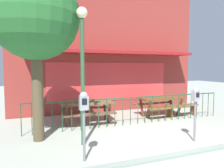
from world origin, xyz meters
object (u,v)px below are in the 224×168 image
object	(u,v)px
parking_meter_near	(196,100)
street_tree	(36,17)
picnic_table_left	(87,106)
parking_meter_far	(84,108)
patio_bench	(182,108)
street_lamp	(82,55)
picnic_table_right	(161,101)

from	to	relation	value
parking_meter_near	street_tree	size ratio (longest dim) A/B	0.32
picnic_table_left	parking_meter_far	bearing A→B (deg)	-104.91
patio_bench	parking_meter_far	distance (m)	5.43
parking_meter_far	street_tree	xyz separation A→B (m)	(-0.87, 1.68, 2.15)
parking_meter_near	patio_bench	bearing A→B (deg)	56.91
street_tree	street_lamp	xyz separation A→B (m)	(1.07, -0.73, -0.99)
picnic_table_left	street_tree	distance (m)	3.40
street_tree	street_lamp	distance (m)	1.63
parking_meter_near	parking_meter_far	xyz separation A→B (m)	(-3.05, -0.12, 0.02)
parking_meter_near	picnic_table_right	bearing A→B (deg)	73.60
parking_meter_far	street_tree	size ratio (longest dim) A/B	0.33
parking_meter_far	picnic_table_right	bearing A→B (deg)	37.36
picnic_table_left	parking_meter_near	size ratio (longest dim) A/B	1.29
picnic_table_left	street_lamp	world-z (taller)	street_lamp
patio_bench	street_lamp	distance (m)	5.18
parking_meter_near	parking_meter_far	world-z (taller)	parking_meter_far
picnic_table_left	street_tree	world-z (taller)	street_tree
parking_meter_far	street_lamp	xyz separation A→B (m)	(0.19, 0.95, 1.16)
parking_meter_far	street_lamp	distance (m)	1.51
picnic_table_left	street_lamp	xyz separation A→B (m)	(-0.59, -1.99, 1.70)
picnic_table_left	picnic_table_right	world-z (taller)	same
patio_bench	parking_meter_far	world-z (taller)	parking_meter_far
picnic_table_left	street_lamp	distance (m)	2.68
street_tree	picnic_table_right	bearing A→B (deg)	15.16
picnic_table_left	street_lamp	bearing A→B (deg)	-106.45
picnic_table_right	street_lamp	world-z (taller)	street_lamp
patio_bench	parking_meter_near	bearing A→B (deg)	-123.09
parking_meter_near	street_lamp	xyz separation A→B (m)	(-2.85, 0.83, 1.18)
parking_meter_near	street_lamp	size ratio (longest dim) A/B	0.42
picnic_table_left	street_tree	xyz separation A→B (m)	(-1.65, -1.26, 2.69)
picnic_table_left	parking_meter_far	world-z (taller)	parking_meter_far
picnic_table_right	street_tree	size ratio (longest dim) A/B	0.41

